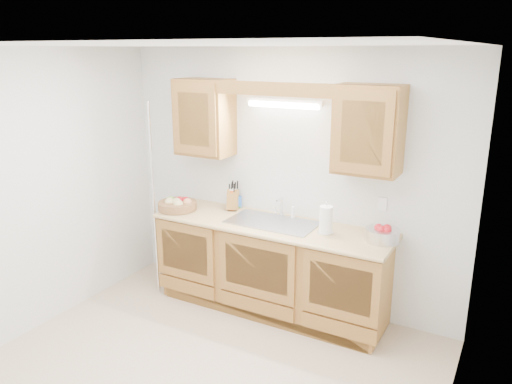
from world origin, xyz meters
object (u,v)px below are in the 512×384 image
Objects in this scene: fruit_basket at (177,204)px; paper_towel at (326,220)px; knife_block at (233,199)px; apple_bowl at (382,234)px.

paper_towel reaches higher than fruit_basket.
fruit_basket is 0.57m from knife_block.
knife_block is 1.58m from apple_bowl.
fruit_basket is 1.42× the size of paper_towel.
knife_block reaches higher than fruit_basket.
knife_block is 1.10m from paper_towel.
apple_bowl is at bearing -25.27° from knife_block.
paper_towel is (1.08, -0.19, 0.01)m from knife_block.
knife_block is 0.96× the size of apple_bowl.
paper_towel is at bearing -30.25° from knife_block.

